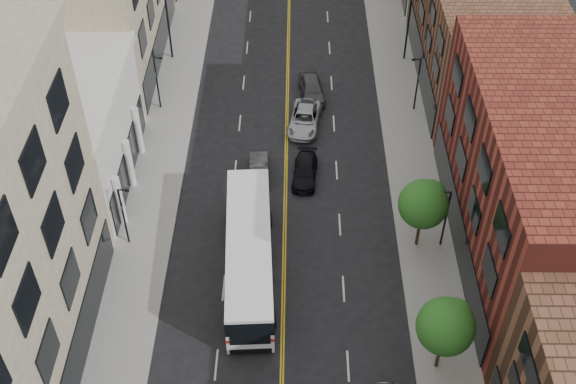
{
  "coord_description": "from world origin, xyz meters",
  "views": [
    {
      "loc": [
        0.62,
        -10.77,
        37.51
      ],
      "look_at": [
        0.25,
        24.07,
        5.0
      ],
      "focal_mm": 45.0,
      "sensor_mm": 36.0,
      "label": 1
    }
  ],
  "objects_px": {
    "car_lane_a": "(305,171)",
    "car_lane_b": "(305,119)",
    "city_bus": "(249,253)",
    "car_lane_c": "(312,88)",
    "car_lane_behind": "(259,168)"
  },
  "relations": [
    {
      "from": "car_lane_a",
      "to": "car_lane_b",
      "type": "xyz_separation_m",
      "value": [
        0.0,
        6.56,
        0.1
      ]
    },
    {
      "from": "city_bus",
      "to": "car_lane_c",
      "type": "relative_size",
      "value": 2.8
    },
    {
      "from": "car_lane_a",
      "to": "car_lane_c",
      "type": "relative_size",
      "value": 0.92
    },
    {
      "from": "city_bus",
      "to": "car_lane_b",
      "type": "height_order",
      "value": "city_bus"
    },
    {
      "from": "car_lane_behind",
      "to": "car_lane_c",
      "type": "bearing_deg",
      "value": -114.8
    },
    {
      "from": "car_lane_a",
      "to": "car_lane_c",
      "type": "height_order",
      "value": "car_lane_c"
    },
    {
      "from": "city_bus",
      "to": "car_lane_c",
      "type": "distance_m",
      "value": 21.16
    },
    {
      "from": "car_lane_c",
      "to": "car_lane_b",
      "type": "bearing_deg",
      "value": -106.41
    },
    {
      "from": "car_lane_a",
      "to": "car_lane_b",
      "type": "relative_size",
      "value": 0.83
    },
    {
      "from": "city_bus",
      "to": "car_lane_behind",
      "type": "height_order",
      "value": "city_bus"
    },
    {
      "from": "city_bus",
      "to": "car_lane_a",
      "type": "bearing_deg",
      "value": 65.45
    },
    {
      "from": "city_bus",
      "to": "car_lane_behind",
      "type": "xyz_separation_m",
      "value": [
        0.2,
        10.09,
        -1.34
      ]
    },
    {
      "from": "car_lane_c",
      "to": "car_lane_a",
      "type": "bearing_deg",
      "value": -101.3
    },
    {
      "from": "car_lane_b",
      "to": "car_lane_behind",
      "type": "bearing_deg",
      "value": -112.33
    },
    {
      "from": "city_bus",
      "to": "car_lane_c",
      "type": "xyz_separation_m",
      "value": [
        4.45,
        20.65,
        -1.18
      ]
    }
  ]
}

